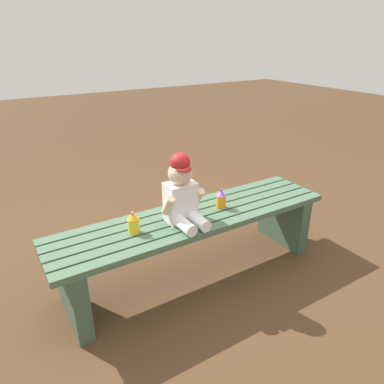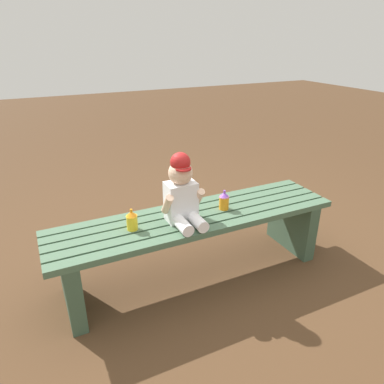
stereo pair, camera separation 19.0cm
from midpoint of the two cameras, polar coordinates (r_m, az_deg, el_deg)
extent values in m
plane|color=#4C331E|center=(2.33, 2.98, -13.06)|extent=(16.00, 16.00, 0.00)
cube|color=#47664C|center=(1.98, 5.61, -6.34)|extent=(1.74, 0.07, 0.04)
cube|color=#47664C|center=(2.05, 4.37, -5.25)|extent=(1.74, 0.07, 0.04)
cube|color=#47664C|center=(2.11, 3.22, -4.23)|extent=(1.74, 0.07, 0.04)
cube|color=#47664C|center=(2.18, 2.13, -3.27)|extent=(1.74, 0.07, 0.04)
cube|color=#47664C|center=(2.25, 1.12, -2.36)|extent=(1.74, 0.07, 0.04)
cube|color=#3C5641|center=(2.03, -16.47, -13.70)|extent=(0.08, 0.42, 0.39)
cube|color=#3C5641|center=(2.62, 17.76, -4.77)|extent=(0.08, 0.42, 0.39)
cube|color=white|center=(2.00, 0.90, -1.57)|extent=(0.17, 0.12, 0.23)
sphere|color=beige|center=(1.94, 0.93, 3.05)|extent=(0.14, 0.14, 0.14)
cylinder|color=#B21E1E|center=(1.89, 1.44, 3.74)|extent=(0.09, 0.09, 0.01)
sphere|color=#B21E1E|center=(1.92, 0.94, 4.76)|extent=(0.11, 0.11, 0.11)
cylinder|color=white|center=(1.93, 1.27, -5.38)|extent=(0.07, 0.16, 0.07)
cylinder|color=white|center=(1.97, 3.62, -4.81)|extent=(0.07, 0.16, 0.07)
cylinder|color=beige|center=(1.94, -1.19, -2.05)|extent=(0.04, 0.12, 0.14)
cylinder|color=beige|center=(2.01, 3.67, -1.03)|extent=(0.04, 0.12, 0.14)
cylinder|color=yellow|center=(1.95, -6.87, -5.00)|extent=(0.06, 0.06, 0.09)
cone|color=orange|center=(1.92, -6.95, -3.58)|extent=(0.06, 0.06, 0.03)
cylinder|color=orange|center=(1.91, -6.97, -3.10)|extent=(0.01, 0.01, 0.02)
cylinder|color=orange|center=(2.17, 7.71, -1.79)|extent=(0.06, 0.06, 0.09)
cone|color=#8C4CCC|center=(2.15, 7.79, -0.48)|extent=(0.06, 0.06, 0.03)
cylinder|color=#8C4CCC|center=(2.14, 7.81, -0.05)|extent=(0.01, 0.01, 0.02)
camera|label=1|loc=(0.09, -87.24, 1.23)|focal=33.10mm
camera|label=2|loc=(0.09, 92.76, -1.23)|focal=33.10mm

